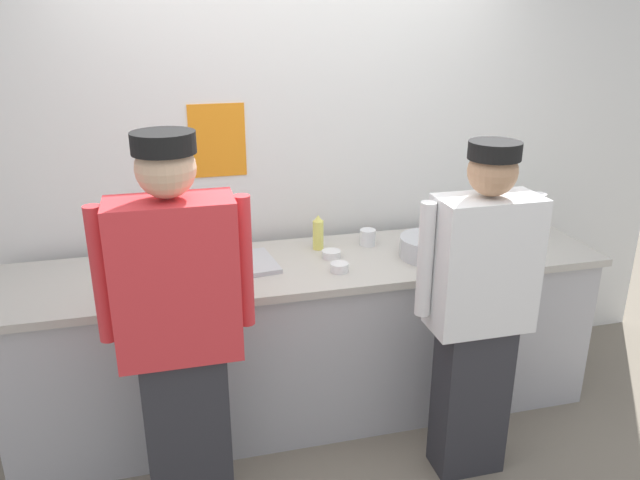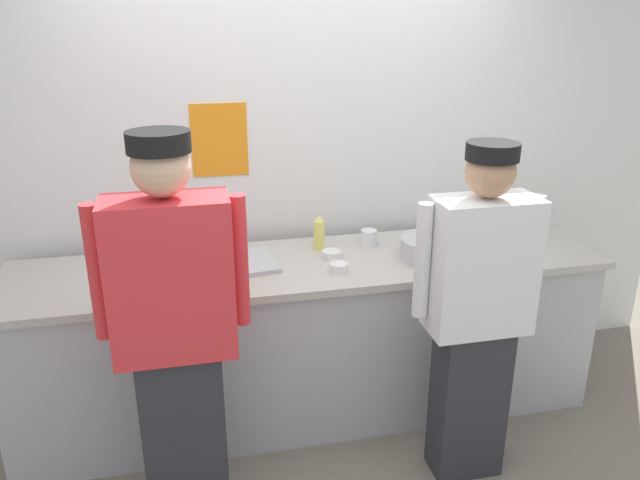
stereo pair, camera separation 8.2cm
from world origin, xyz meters
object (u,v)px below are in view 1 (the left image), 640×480
at_px(squeeze_bottle_primary, 522,213).
at_px(mixing_bowl_steel, 430,247).
at_px(chef_near_left, 180,331).
at_px(chef_center, 479,308).
at_px(squeeze_bottle_secondary, 318,233).
at_px(ramekin_yellow_sauce, 331,254).
at_px(sheet_tray, 225,267).
at_px(ramekin_orange_sauce, 339,267).
at_px(ramekin_green_sauce, 478,233).
at_px(deli_cup, 368,237).
at_px(plate_stack_rear, 133,284).
at_px(plate_stack_front, 515,236).

bearing_deg(squeeze_bottle_primary, mixing_bowl_steel, -158.13).
height_order(chef_near_left, chef_center, chef_near_left).
distance_m(squeeze_bottle_secondary, ramekin_yellow_sauce, 0.17).
distance_m(mixing_bowl_steel, sheet_tray, 1.09).
bearing_deg(sheet_tray, squeeze_bottle_primary, 5.82).
relative_size(mixing_bowl_steel, ramekin_orange_sauce, 3.52).
bearing_deg(squeeze_bottle_primary, chef_center, -130.21).
bearing_deg(ramekin_green_sauce, mixing_bowl_steel, -151.15).
relative_size(squeeze_bottle_primary, deli_cup, 2.31).
xyz_separation_m(squeeze_bottle_primary, squeeze_bottle_secondary, (-1.27, -0.02, -0.01)).
bearing_deg(mixing_bowl_steel, squeeze_bottle_secondary, 154.43).
relative_size(chef_center, plate_stack_rear, 7.06).
height_order(chef_center, ramekin_orange_sauce, chef_center).
bearing_deg(plate_stack_rear, squeeze_bottle_secondary, 18.04).
xyz_separation_m(plate_stack_rear, mixing_bowl_steel, (1.54, 0.05, 0.02)).
relative_size(chef_near_left, chef_center, 1.06).
relative_size(chef_center, squeeze_bottle_primary, 7.91).
xyz_separation_m(chef_center, ramekin_yellow_sauce, (-0.51, 0.69, 0.05)).
height_order(chef_near_left, plate_stack_rear, chef_near_left).
bearing_deg(plate_stack_front, chef_center, -130.70).
xyz_separation_m(mixing_bowl_steel, squeeze_bottle_secondary, (-0.55, 0.26, 0.04)).
distance_m(plate_stack_front, sheet_tray, 1.67).
xyz_separation_m(mixing_bowl_steel, sheet_tray, (-1.09, 0.10, -0.04)).
xyz_separation_m(chef_center, ramekin_green_sauce, (0.40, 0.79, 0.05)).
xyz_separation_m(chef_near_left, squeeze_bottle_secondary, (0.79, 0.82, 0.07)).
bearing_deg(mixing_bowl_steel, squeeze_bottle_primary, 21.87).
xyz_separation_m(plate_stack_front, squeeze_bottle_primary, (0.14, 0.18, 0.07)).
bearing_deg(deli_cup, ramekin_yellow_sauce, -151.60).
bearing_deg(mixing_bowl_steel, ramekin_orange_sauce, -172.10).
height_order(chef_near_left, mixing_bowl_steel, chef_near_left).
bearing_deg(ramekin_green_sauce, plate_stack_front, -31.56).
bearing_deg(ramekin_yellow_sauce, squeeze_bottle_primary, 7.78).
height_order(plate_stack_rear, sheet_tray, plate_stack_rear).
relative_size(chef_center, ramekin_yellow_sauce, 16.30).
distance_m(plate_stack_front, ramekin_orange_sauce, 1.12).
xyz_separation_m(plate_stack_front, squeeze_bottle_secondary, (-1.13, 0.15, 0.06)).
bearing_deg(plate_stack_rear, chef_center, -18.42).
xyz_separation_m(squeeze_bottle_primary, ramekin_orange_sauce, (-1.25, -0.36, -0.08)).
relative_size(sheet_tray, ramekin_green_sauce, 5.08).
relative_size(ramekin_orange_sauce, ramekin_yellow_sauce, 0.92).
relative_size(chef_near_left, squeeze_bottle_primary, 8.39).
bearing_deg(chef_near_left, plate_stack_rear, 111.01).
bearing_deg(plate_stack_rear, plate_stack_front, 4.49).
bearing_deg(squeeze_bottle_primary, sheet_tray, -174.18).
bearing_deg(chef_center, mixing_bowl_steel, 89.81).
relative_size(chef_near_left, plate_stack_front, 7.98).
bearing_deg(sheet_tray, ramekin_yellow_sauce, 1.56).
bearing_deg(ramekin_yellow_sauce, squeeze_bottle_secondary, 104.31).
distance_m(chef_near_left, squeeze_bottle_primary, 2.23).
relative_size(squeeze_bottle_primary, ramekin_yellow_sauce, 2.06).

